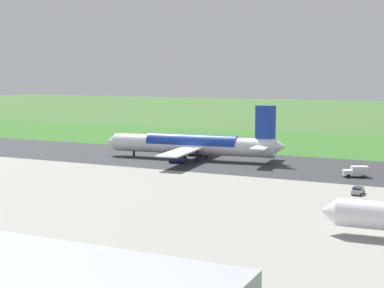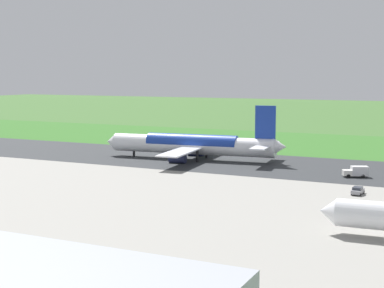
# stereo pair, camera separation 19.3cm
# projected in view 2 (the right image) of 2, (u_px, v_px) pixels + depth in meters

# --- Properties ---
(ground_plane) EXTENTS (800.00, 800.00, 0.00)m
(ground_plane) POSITION_uv_depth(u_px,v_px,m) (159.00, 157.00, 169.82)
(ground_plane) COLOR #3D662D
(runway_asphalt) EXTENTS (600.00, 38.63, 0.06)m
(runway_asphalt) POSITION_uv_depth(u_px,v_px,m) (159.00, 157.00, 169.82)
(runway_asphalt) COLOR #2D3033
(runway_asphalt) RESTS_ON ground
(apron_concrete) EXTENTS (440.00, 110.00, 0.05)m
(apron_concrete) POSITION_uv_depth(u_px,v_px,m) (43.00, 188.00, 123.74)
(apron_concrete) COLOR gray
(apron_concrete) RESTS_ON ground
(grass_verge_foreground) EXTENTS (600.00, 80.00, 0.04)m
(grass_verge_foreground) POSITION_uv_depth(u_px,v_px,m) (221.00, 141.00, 211.91)
(grass_verge_foreground) COLOR #346B27
(grass_verge_foreground) RESTS_ON ground
(airliner_main) EXTENTS (54.15, 44.38, 15.88)m
(airliner_main) POSITION_uv_depth(u_px,v_px,m) (193.00, 145.00, 164.60)
(airliner_main) COLOR white
(airliner_main) RESTS_ON ground
(service_truck_baggage) EXTENTS (6.21, 4.40, 2.65)m
(service_truck_baggage) POSITION_uv_depth(u_px,v_px,m) (356.00, 171.00, 136.83)
(service_truck_baggage) COLOR silver
(service_truck_baggage) RESTS_ON ground
(service_car_followme) EXTENTS (2.17, 4.32, 1.62)m
(service_car_followme) POSITION_uv_depth(u_px,v_px,m) (358.00, 191.00, 117.25)
(service_car_followme) COLOR gray
(service_car_followme) RESTS_ON ground
(no_stopping_sign) EXTENTS (0.60, 0.10, 2.29)m
(no_stopping_sign) POSITION_uv_depth(u_px,v_px,m) (213.00, 138.00, 209.52)
(no_stopping_sign) COLOR slate
(no_stopping_sign) RESTS_ON ground
(traffic_cone_orange) EXTENTS (0.40, 0.40, 0.55)m
(traffic_cone_orange) POSITION_uv_depth(u_px,v_px,m) (195.00, 139.00, 214.70)
(traffic_cone_orange) COLOR orange
(traffic_cone_orange) RESTS_ON ground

